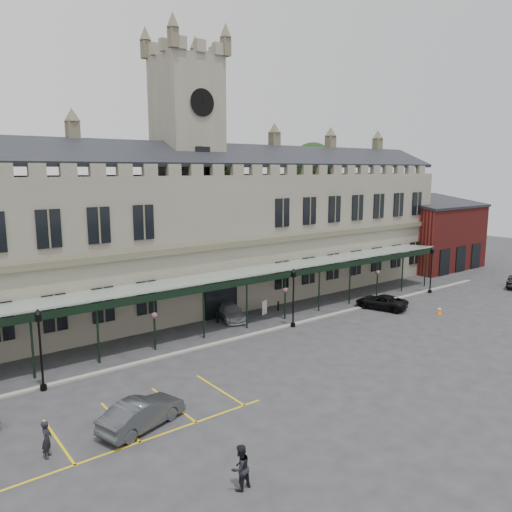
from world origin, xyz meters
TOP-DOWN VIEW (x-y plane):
  - ground at (0.00, 0.00)m, footprint 140.00×140.00m
  - station_building at (0.00, 15.91)m, footprint 60.00×10.36m
  - clock_tower at (0.00, 16.00)m, footprint 5.60×5.60m
  - canopy at (0.00, 7.46)m, footprint 50.00×4.10m
  - brick_annex at (34.00, 12.97)m, footprint 12.40×8.36m
  - kerb at (0.00, 5.50)m, footprint 60.00×0.40m
  - parking_markings at (-14.00, -1.50)m, footprint 16.00×6.00m
  - tree_behind_mid at (8.00, 25.00)m, footprint 6.00×6.00m
  - tree_behind_right at (24.00, 25.00)m, footprint 6.00×6.00m
  - lamp_post_left at (-16.04, 5.12)m, footprint 0.46×0.46m
  - lamp_post_mid at (3.12, 5.18)m, footprint 0.46×0.46m
  - lamp_post_right at (21.70, 4.99)m, footprint 0.46×0.46m
  - traffic_cone at (15.61, 0.03)m, footprint 0.45×0.45m
  - sign_board at (3.48, 9.33)m, footprint 0.69×0.29m
  - bollard_left at (-1.16, 9.69)m, footprint 0.16×0.16m
  - bollard_right at (5.14, 9.44)m, footprint 0.15×0.15m
  - car_left_b at (-13.32, -2.21)m, footprint 4.77×2.84m
  - car_taxi at (0.29, 9.98)m, footprint 2.92×4.81m
  - car_van at (13.00, 4.26)m, footprint 3.51×5.05m
  - person_a at (-17.74, -2.08)m, footprint 0.68×0.74m
  - person_b at (-12.30, -9.04)m, footprint 1.00×0.83m

SIDE VIEW (x-z plane):
  - ground at x=0.00m, z-range 0.00..0.00m
  - parking_markings at x=-14.00m, z-range -0.01..0.01m
  - kerb at x=0.00m, z-range 0.00..0.12m
  - traffic_cone at x=15.61m, z-range -0.01..0.71m
  - bollard_right at x=5.14m, z-range 0.00..0.87m
  - bollard_left at x=-1.16m, z-range 0.00..0.92m
  - sign_board at x=3.48m, z-range -0.01..1.21m
  - car_van at x=13.00m, z-range 0.00..1.28m
  - car_taxi at x=0.29m, z-range 0.00..1.30m
  - car_left_b at x=-13.32m, z-range 0.00..1.49m
  - person_a at x=-17.74m, z-range 0.00..1.70m
  - person_b at x=-12.30m, z-range 0.00..1.86m
  - canopy at x=0.00m, z-range 0.25..4.55m
  - lamp_post_mid at x=3.12m, z-range 0.45..5.26m
  - lamp_post_right at x=21.70m, z-range 0.45..5.27m
  - lamp_post_left at x=-16.04m, z-range 0.45..5.30m
  - brick_annex at x=34.00m, z-range -0.46..8.77m
  - station_building at x=0.00m, z-range -2.18..15.12m
  - tree_behind_mid at x=8.00m, z-range 4.81..20.81m
  - tree_behind_right at x=24.00m, z-range 4.81..20.81m
  - clock_tower at x=0.00m, z-range 0.71..25.51m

